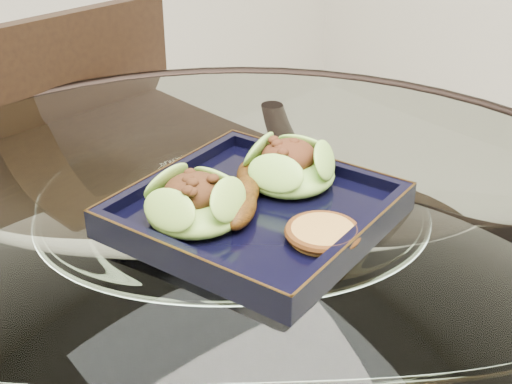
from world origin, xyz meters
TOP-DOWN VIEW (x-y plane):
  - dining_table at (-0.00, -0.00)m, footprint 1.13×1.13m
  - dining_chair at (0.10, 0.46)m, footprint 0.43×0.43m
  - navy_plate at (0.03, -0.00)m, footprint 0.34×0.34m
  - lettuce_wrap_left at (-0.04, 0.02)m, footprint 0.11×0.11m
  - lettuce_wrap_right at (0.10, 0.02)m, footprint 0.12×0.12m
  - roasted_plantain at (0.03, 0.01)m, footprint 0.12×0.13m
  - crumb_patty at (0.05, -0.10)m, footprint 0.08×0.08m

SIDE VIEW (x-z plane):
  - dining_chair at x=0.10m, z-range 0.05..0.93m
  - dining_table at x=0.00m, z-range 0.21..0.98m
  - navy_plate at x=0.03m, z-range 0.76..0.78m
  - crumb_patty at x=0.05m, z-range 0.78..0.80m
  - roasted_plantain at x=0.03m, z-range 0.78..0.81m
  - lettuce_wrap_left at x=-0.04m, z-range 0.78..0.82m
  - lettuce_wrap_right at x=0.10m, z-range 0.78..0.82m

